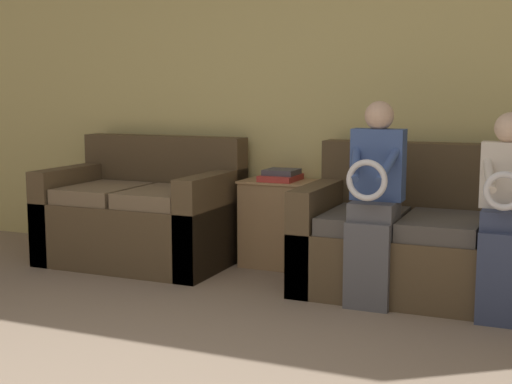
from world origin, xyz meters
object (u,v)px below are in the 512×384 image
Objects in this scene: couch_main at (445,244)px; side_shelf at (281,222)px; book_stack at (281,175)px; child_left_seated at (374,195)px; child_right_seated at (505,207)px; couch_side at (144,217)px.

couch_main is 2.82× the size of side_shelf.
couch_main is 5.72× the size of book_stack.
child_left_seated is 1.92× the size of side_shelf.
child_right_seated is at bearing -22.54° from book_stack.
child_right_seated is at bearing -0.20° from child_left_seated.
book_stack is (-0.00, -0.00, 0.35)m from side_shelf.
side_shelf is at bearing 141.97° from child_left_seated.
couch_side is 4.34× the size of book_stack.
couch_main is at bearing -0.09° from couch_side.
couch_main is 1.32m from book_stack.
couch_side is at bearing 171.42° from child_right_seated.
couch_side is (-2.26, 0.00, 0.01)m from couch_main.
side_shelf is (-1.61, 0.67, -0.32)m from child_right_seated.
child_right_seated is at bearing -46.29° from couch_main.
book_stack is at bearing 142.25° from child_left_seated.
couch_main is at bearing -12.58° from book_stack.
side_shelf is 0.35m from book_stack.
child_right_seated is at bearing -8.58° from couch_side.
child_left_seated is at bearing -37.75° from book_stack.
child_left_seated is (-0.38, -0.39, 0.35)m from couch_main.
child_right_seated is 1.78m from side_shelf.
couch_side is at bearing -164.97° from book_stack.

